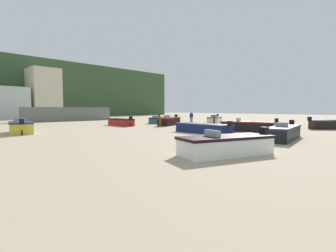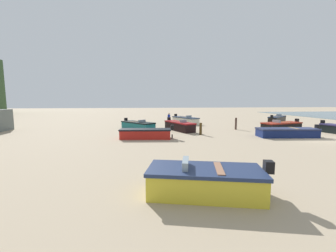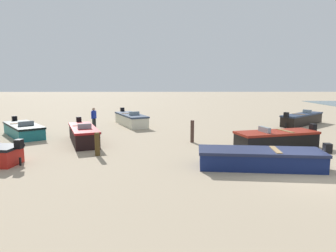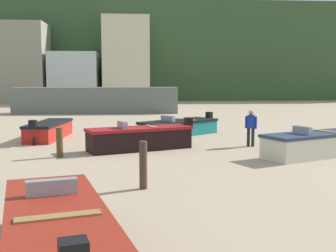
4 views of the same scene
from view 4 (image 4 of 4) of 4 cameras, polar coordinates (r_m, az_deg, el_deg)
The scene contains 13 objects.
headland_hill at distance 73.58m, azimuth -8.89°, elevation 9.31°, with size 90.00×32.00×13.67m, color #35502E.
harbor_pier at distance 37.47m, azimuth -9.69°, elevation 3.48°, with size 14.15×2.40×2.27m, color slate.
townhouse_centre_right at distance 56.04m, azimuth -19.24°, elevation 8.04°, with size 6.23×5.82×9.89m, color gray.
townhouse_right at distance 54.67m, azimuth -12.54°, elevation 6.42°, with size 5.92×5.72×6.31m, color silver.
townhouse_far_right at distance 54.33m, azimuth -5.67°, elevation 8.86°, with size 5.77×6.01×10.72m, color beige.
boat_teal_1 at distance 22.39m, azimuth 1.49°, elevation -0.20°, with size 4.57×4.06×1.12m.
boat_black_2 at distance 7.31m, azimuth -14.92°, elevation -13.89°, with size 2.71×4.81×1.23m.
boat_red_3 at distance 21.94m, azimuth -15.86°, elevation -0.54°, with size 1.78×4.63×1.16m.
boat_cream_4 at distance 17.25m, azimuth 19.57°, elevation -2.32°, with size 4.84×3.24×1.24m.
boat_black_7 at distance 17.80m, azimuth -3.85°, elevation -1.65°, with size 4.69×2.87×1.27m.
mooring_post_near_water at distance 11.44m, azimuth -3.38°, elevation -5.32°, with size 0.21×0.21×1.31m, color #47322A.
mooring_post_mid_beach at distance 16.57m, azimuth -14.51°, elevation -2.18°, with size 0.25×0.25×1.14m, color #49371A.
beach_walker_foreground at distance 18.94m, azimuth 11.20°, elevation 0.13°, with size 0.51×0.46×1.62m.
Camera 4 is at (5.70, -7.26, 2.97)m, focal length 44.87 mm.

